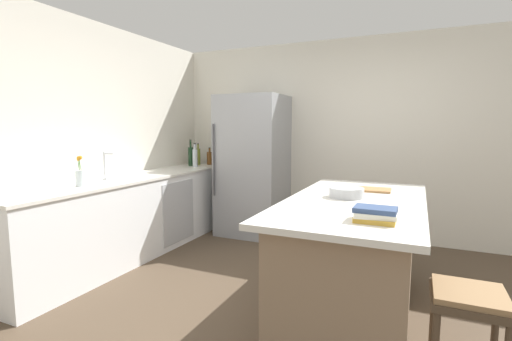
{
  "coord_description": "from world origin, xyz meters",
  "views": [
    {
      "loc": [
        0.84,
        -2.65,
        1.46
      ],
      "look_at": [
        -0.74,
        0.87,
        1.0
      ],
      "focal_mm": 25.45,
      "sensor_mm": 36.0,
      "label": 1
    }
  ],
  "objects": [
    {
      "name": "sink_faucet",
      "position": [
        -2.14,
        0.15,
        1.06
      ],
      "size": [
        0.15,
        0.05,
        0.3
      ],
      "color": "silver",
      "rests_on": "counter_run_left"
    },
    {
      "name": "wall_left",
      "position": [
        -2.45,
        0.0,
        1.3
      ],
      "size": [
        0.1,
        6.0,
        2.6
      ],
      "primitive_type": "cube",
      "color": "silver",
      "rests_on": "ground_plane"
    },
    {
      "name": "kitchen_island",
      "position": [
        0.42,
        0.13,
        0.46
      ],
      "size": [
        0.99,
        1.97,
        0.91
      ],
      "color": "#8E755B",
      "rests_on": "ground_plane"
    },
    {
      "name": "flower_vase",
      "position": [
        -2.05,
        -0.25,
        1.01
      ],
      "size": [
        0.09,
        0.09,
        0.29
      ],
      "color": "silver",
      "rests_on": "counter_run_left"
    },
    {
      "name": "ground_plane",
      "position": [
        0.0,
        0.0,
        0.0
      ],
      "size": [
        7.2,
        7.2,
        0.0
      ],
      "primitive_type": "plane",
      "color": "#4C3D2D"
    },
    {
      "name": "mixing_bowl",
      "position": [
        0.34,
        0.2,
        0.95
      ],
      "size": [
        0.27,
        0.27,
        0.08
      ],
      "color": "#B2B5BA",
      "rests_on": "kitchen_island"
    },
    {
      "name": "counter_run_left",
      "position": [
        -2.09,
        0.51,
        0.45
      ],
      "size": [
        0.64,
        3.22,
        0.91
      ],
      "color": "white",
      "rests_on": "ground_plane"
    },
    {
      "name": "wall_rear",
      "position": [
        0.0,
        2.25,
        1.3
      ],
      "size": [
        6.0,
        0.1,
        2.6
      ],
      "primitive_type": "cube",
      "color": "silver",
      "rests_on": "ground_plane"
    },
    {
      "name": "wine_bottle",
      "position": [
        -2.15,
        1.72,
        1.05
      ],
      "size": [
        0.07,
        0.07,
        0.38
      ],
      "color": "#19381E",
      "rests_on": "counter_run_left"
    },
    {
      "name": "olive_oil_bottle",
      "position": [
        -2.14,
        1.9,
        1.03
      ],
      "size": [
        0.06,
        0.06,
        0.32
      ],
      "color": "olive",
      "rests_on": "counter_run_left"
    },
    {
      "name": "hot_sauce_bottle",
      "position": [
        -2.17,
        1.8,
        0.99
      ],
      "size": [
        0.05,
        0.05,
        0.22
      ],
      "color": "red",
      "rests_on": "counter_run_left"
    },
    {
      "name": "cutting_board",
      "position": [
        0.5,
        0.6,
        0.92
      ],
      "size": [
        0.3,
        0.24,
        0.02
      ],
      "color": "#9E7042",
      "rests_on": "kitchen_island"
    },
    {
      "name": "soda_bottle",
      "position": [
        -2.02,
        1.63,
        1.04
      ],
      "size": [
        0.07,
        0.07,
        0.33
      ],
      "color": "silver",
      "rests_on": "counter_run_left"
    },
    {
      "name": "bar_stool",
      "position": [
        1.12,
        -0.6,
        0.52
      ],
      "size": [
        0.36,
        0.36,
        0.63
      ],
      "color": "#473828",
      "rests_on": "ground_plane"
    },
    {
      "name": "whiskey_bottle",
      "position": [
        -2.0,
        1.99,
        1.01
      ],
      "size": [
        0.08,
        0.08,
        0.25
      ],
      "color": "brown",
      "rests_on": "counter_run_left"
    },
    {
      "name": "refrigerator",
      "position": [
        -1.21,
        1.82,
        0.94
      ],
      "size": [
        0.85,
        0.78,
        1.88
      ],
      "color": "#93969B",
      "rests_on": "ground_plane"
    },
    {
      "name": "cookbook_stack",
      "position": [
        0.63,
        -0.48,
        0.95
      ],
      "size": [
        0.25,
        0.2,
        0.09
      ],
      "color": "gold",
      "rests_on": "kitchen_island"
    }
  ]
}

